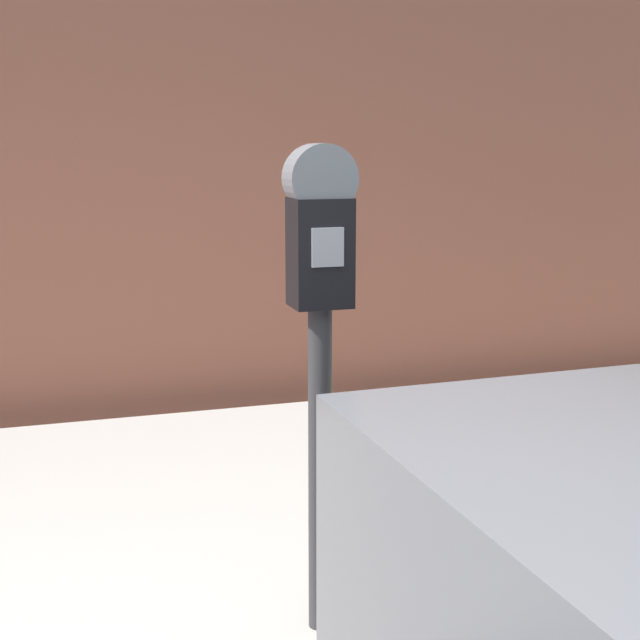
# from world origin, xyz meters

# --- Properties ---
(sidewalk) EXTENTS (24.00, 2.80, 0.11)m
(sidewalk) POSITION_xyz_m (0.00, 2.20, 0.06)
(sidewalk) COLOR #ADAAA3
(sidewalk) RESTS_ON ground_plane
(parking_meter) EXTENTS (0.21, 0.16, 1.56)m
(parking_meter) POSITION_xyz_m (0.23, 1.12, 1.19)
(parking_meter) COLOR #2D2D30
(parking_meter) RESTS_ON sidewalk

